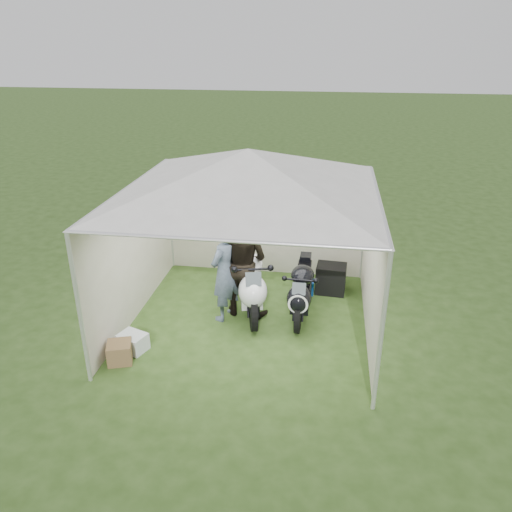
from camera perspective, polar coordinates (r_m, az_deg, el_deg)
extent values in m
plane|color=#2A4516|center=(8.82, -0.78, -7.28)|extent=(80.00, 80.00, 0.00)
cylinder|color=silver|center=(7.20, -19.54, -5.93)|extent=(0.06, 0.06, 2.30)
cylinder|color=silver|center=(6.47, 14.13, -8.75)|extent=(0.06, 0.06, 2.30)
cylinder|color=silver|center=(10.55, -9.84, 4.64)|extent=(0.06, 0.06, 2.30)
cylinder|color=silver|center=(10.07, 12.39, 3.49)|extent=(0.06, 0.06, 2.30)
cube|color=beige|center=(10.12, 1.02, 4.15)|extent=(4.00, 0.02, 2.30)
cube|color=beige|center=(8.81, -13.77, 0.36)|extent=(0.02, 4.00, 2.30)
cube|color=beige|center=(8.22, 13.07, -1.29)|extent=(0.02, 4.00, 2.30)
pyramid|color=white|center=(7.79, -0.88, 9.66)|extent=(5.66, 5.66, 0.70)
cube|color=#99A5B7|center=(10.23, -8.27, 8.23)|extent=(0.22, 0.02, 0.28)
cube|color=#99A5B7|center=(10.13, -6.35, 8.19)|extent=(0.22, 0.02, 0.28)
cube|color=#99A5B7|center=(10.05, -4.40, 8.14)|extent=(0.22, 0.01, 0.28)
cube|color=#99A5B7|center=(9.98, -2.42, 8.07)|extent=(0.22, 0.01, 0.28)
cube|color=#99A5B7|center=(10.31, -8.17, 6.63)|extent=(0.22, 0.02, 0.28)
cube|color=#99A5B7|center=(10.22, -6.27, 6.57)|extent=(0.22, 0.01, 0.28)
cube|color=#99A5B7|center=(10.14, -4.34, 6.50)|extent=(0.22, 0.02, 0.28)
cube|color=#99A5B7|center=(10.07, -2.39, 6.43)|extent=(0.22, 0.01, 0.28)
cylinder|color=#D8590C|center=(9.83, 2.20, 8.43)|extent=(3.20, 0.02, 0.02)
cylinder|color=black|center=(8.40, -0.30, -6.44)|extent=(0.26, 0.65, 0.65)
cylinder|color=black|center=(9.72, -1.08, -1.98)|extent=(0.31, 0.67, 0.65)
cube|color=silver|center=(8.97, -0.69, -3.72)|extent=(0.60, 1.08, 0.32)
ellipsoid|color=silver|center=(8.32, -0.37, -4.02)|extent=(0.63, 0.74, 0.54)
ellipsoid|color=silver|center=(8.87, -0.76, -0.94)|extent=(0.62, 0.76, 0.38)
cube|color=black|center=(9.29, -0.98, -0.19)|extent=(0.43, 0.69, 0.15)
cube|color=silver|center=(9.58, -1.14, 1.14)|extent=(0.31, 0.37, 0.19)
cube|color=black|center=(9.27, -0.92, -1.49)|extent=(0.25, 0.60, 0.11)
cube|color=#3F474C|center=(8.08, -0.30, -2.69)|extent=(0.29, 0.21, 0.23)
cylinder|color=black|center=(8.39, 4.82, -6.94)|extent=(0.10, 0.55, 0.55)
cylinder|color=black|center=(9.52, 5.54, -3.02)|extent=(0.15, 0.56, 0.55)
cube|color=black|center=(8.87, 5.20, -4.58)|extent=(0.33, 0.88, 0.28)
ellipsoid|color=black|center=(8.32, 4.95, -4.88)|extent=(0.43, 0.56, 0.46)
ellipsoid|color=black|center=(8.79, 5.34, -2.18)|extent=(0.42, 0.58, 0.32)
cube|color=black|center=(9.14, 5.52, -1.49)|extent=(0.25, 0.56, 0.13)
cube|color=black|center=(9.39, 5.69, -0.31)|extent=(0.21, 0.28, 0.17)
cube|color=maroon|center=(9.13, 5.43, -2.63)|extent=(0.10, 0.51, 0.09)
cube|color=#3F474C|center=(8.11, 4.93, -3.76)|extent=(0.22, 0.14, 0.19)
cylinder|color=white|center=(8.14, 4.82, -5.55)|extent=(0.33, 0.03, 0.33)
cube|color=#1244AF|center=(9.66, 5.56, -3.52)|extent=(0.37, 0.23, 0.27)
imported|color=black|center=(8.62, -1.62, -0.56)|extent=(1.15, 1.01, 2.00)
imported|color=slate|center=(8.49, -3.57, -1.87)|extent=(0.66, 0.76, 1.76)
cube|color=black|center=(9.72, 8.55, -2.57)|extent=(0.59, 0.49, 0.56)
cube|color=silver|center=(8.21, -13.90, -9.53)|extent=(0.51, 0.45, 0.28)
cube|color=brown|center=(7.98, -15.31, -10.57)|extent=(0.45, 0.45, 0.32)
cube|color=silver|center=(8.22, -14.53, -9.89)|extent=(0.33, 0.30, 0.19)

